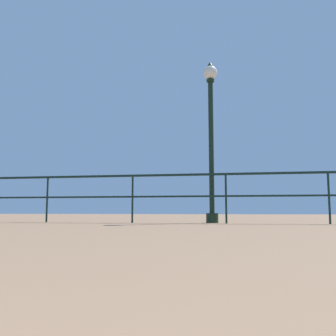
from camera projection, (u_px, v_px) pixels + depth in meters
pier_railing at (226, 186)px, 8.16m from camera, size 25.64×0.05×1.11m
lamppost_center at (211, 127)px, 8.65m from camera, size 0.33×0.33×3.81m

